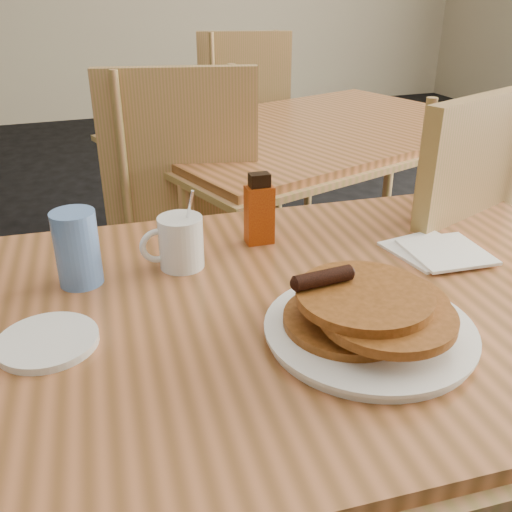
{
  "coord_description": "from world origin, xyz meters",
  "views": [
    {
      "loc": [
        -0.32,
        -0.74,
        1.25
      ],
      "look_at": [
        -0.04,
        0.03,
        0.84
      ],
      "focal_mm": 40.0,
      "sensor_mm": 36.0,
      "label": 1
    }
  ],
  "objects_px": {
    "neighbor_table": "(315,136)",
    "coffee_mug": "(179,242)",
    "chair_main_far": "(191,218)",
    "chair_neighbor_near": "(440,244)",
    "syrup_bottle": "(259,211)",
    "chair_neighbor_far": "(252,121)",
    "blue_tumbler": "(77,248)",
    "pancake_plate": "(369,319)",
    "main_table": "(307,318)"
  },
  "relations": [
    {
      "from": "pancake_plate",
      "to": "coffee_mug",
      "type": "height_order",
      "value": "coffee_mug"
    },
    {
      "from": "main_table",
      "to": "chair_neighbor_near",
      "type": "xyz_separation_m",
      "value": [
        0.55,
        0.35,
        -0.1
      ]
    },
    {
      "from": "main_table",
      "to": "pancake_plate",
      "type": "relative_size",
      "value": 4.2
    },
    {
      "from": "coffee_mug",
      "to": "chair_neighbor_far",
      "type": "bearing_deg",
      "value": 69.57
    },
    {
      "from": "neighbor_table",
      "to": "syrup_bottle",
      "type": "relative_size",
      "value": 10.57
    },
    {
      "from": "chair_main_far",
      "to": "chair_neighbor_near",
      "type": "height_order",
      "value": "chair_main_far"
    },
    {
      "from": "chair_neighbor_near",
      "to": "pancake_plate",
      "type": "relative_size",
      "value": 3.17
    },
    {
      "from": "neighbor_table",
      "to": "chair_neighbor_near",
      "type": "height_order",
      "value": "chair_neighbor_near"
    },
    {
      "from": "chair_neighbor_near",
      "to": "coffee_mug",
      "type": "relative_size",
      "value": 6.51
    },
    {
      "from": "chair_main_far",
      "to": "syrup_bottle",
      "type": "distance_m",
      "value": 0.54
    },
    {
      "from": "syrup_bottle",
      "to": "chair_neighbor_near",
      "type": "bearing_deg",
      "value": 13.89
    },
    {
      "from": "chair_main_far",
      "to": "pancake_plate",
      "type": "height_order",
      "value": "chair_main_far"
    },
    {
      "from": "chair_main_far",
      "to": "coffee_mug",
      "type": "height_order",
      "value": "chair_main_far"
    },
    {
      "from": "chair_neighbor_near",
      "to": "syrup_bottle",
      "type": "xyz_separation_m",
      "value": [
        -0.55,
        -0.11,
        0.21
      ]
    },
    {
      "from": "chair_neighbor_far",
      "to": "chair_neighbor_near",
      "type": "xyz_separation_m",
      "value": [
        -0.01,
        -1.52,
        0.01
      ]
    },
    {
      "from": "neighbor_table",
      "to": "chair_neighbor_far",
      "type": "bearing_deg",
      "value": 88.68
    },
    {
      "from": "main_table",
      "to": "neighbor_table",
      "type": "relative_size",
      "value": 0.86
    },
    {
      "from": "main_table",
      "to": "chair_main_far",
      "type": "distance_m",
      "value": 0.75
    },
    {
      "from": "syrup_bottle",
      "to": "neighbor_table",
      "type": "bearing_deg",
      "value": 60.95
    },
    {
      "from": "chair_neighbor_near",
      "to": "blue_tumbler",
      "type": "bearing_deg",
      "value": 169.6
    },
    {
      "from": "coffee_mug",
      "to": "blue_tumbler",
      "type": "relative_size",
      "value": 1.15
    },
    {
      "from": "chair_neighbor_near",
      "to": "pancake_plate",
      "type": "xyz_separation_m",
      "value": [
        -0.51,
        -0.49,
        0.17
      ]
    },
    {
      "from": "chair_neighbor_near",
      "to": "chair_neighbor_far",
      "type": "bearing_deg",
      "value": 68.9
    },
    {
      "from": "chair_main_far",
      "to": "chair_neighbor_far",
      "type": "bearing_deg",
      "value": 76.31
    },
    {
      "from": "syrup_bottle",
      "to": "blue_tumbler",
      "type": "relative_size",
      "value": 1.09
    },
    {
      "from": "syrup_bottle",
      "to": "blue_tumbler",
      "type": "xyz_separation_m",
      "value": [
        -0.36,
        -0.05,
        -0.0
      ]
    },
    {
      "from": "chair_neighbor_near",
      "to": "blue_tumbler",
      "type": "relative_size",
      "value": 7.49
    },
    {
      "from": "chair_neighbor_far",
      "to": "pancake_plate",
      "type": "bearing_deg",
      "value": -87.68
    },
    {
      "from": "chair_main_far",
      "to": "neighbor_table",
      "type": "bearing_deg",
      "value": 47.79
    },
    {
      "from": "coffee_mug",
      "to": "neighbor_table",
      "type": "bearing_deg",
      "value": 55.71
    },
    {
      "from": "pancake_plate",
      "to": "chair_main_far",
      "type": "bearing_deg",
      "value": 94.16
    },
    {
      "from": "main_table",
      "to": "chair_main_far",
      "type": "height_order",
      "value": "chair_main_far"
    },
    {
      "from": "coffee_mug",
      "to": "blue_tumbler",
      "type": "height_order",
      "value": "coffee_mug"
    },
    {
      "from": "chair_main_far",
      "to": "syrup_bottle",
      "type": "relative_size",
      "value": 6.89
    },
    {
      "from": "chair_main_far",
      "to": "chair_neighbor_far",
      "type": "relative_size",
      "value": 1.01
    },
    {
      "from": "neighbor_table",
      "to": "coffee_mug",
      "type": "xyz_separation_m",
      "value": [
        -0.72,
        -0.94,
        0.09
      ]
    },
    {
      "from": "chair_main_far",
      "to": "syrup_bottle",
      "type": "height_order",
      "value": "chair_main_far"
    },
    {
      "from": "pancake_plate",
      "to": "coffee_mug",
      "type": "relative_size",
      "value": 2.06
    },
    {
      "from": "main_table",
      "to": "blue_tumbler",
      "type": "relative_size",
      "value": 9.92
    },
    {
      "from": "main_table",
      "to": "syrup_bottle",
      "type": "height_order",
      "value": "syrup_bottle"
    },
    {
      "from": "pancake_plate",
      "to": "syrup_bottle",
      "type": "xyz_separation_m",
      "value": [
        -0.04,
        0.38,
        0.04
      ]
    },
    {
      "from": "chair_neighbor_near",
      "to": "pancake_plate",
      "type": "bearing_deg",
      "value": -156.91
    },
    {
      "from": "chair_main_far",
      "to": "chair_neighbor_near",
      "type": "relative_size",
      "value": 1.0
    },
    {
      "from": "chair_main_far",
      "to": "chair_neighbor_far",
      "type": "distance_m",
      "value": 1.27
    },
    {
      "from": "coffee_mug",
      "to": "syrup_bottle",
      "type": "height_order",
      "value": "coffee_mug"
    },
    {
      "from": "chair_neighbor_far",
      "to": "blue_tumbler",
      "type": "distance_m",
      "value": 1.93
    },
    {
      "from": "main_table",
      "to": "neighbor_table",
      "type": "distance_m",
      "value": 1.25
    },
    {
      "from": "chair_main_far",
      "to": "coffee_mug",
      "type": "relative_size",
      "value": 6.52
    },
    {
      "from": "chair_main_far",
      "to": "blue_tumbler",
      "type": "xyz_separation_m",
      "value": [
        -0.33,
        -0.56,
        0.21
      ]
    },
    {
      "from": "chair_neighbor_near",
      "to": "neighbor_table",
      "type": "bearing_deg",
      "value": 69.63
    }
  ]
}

